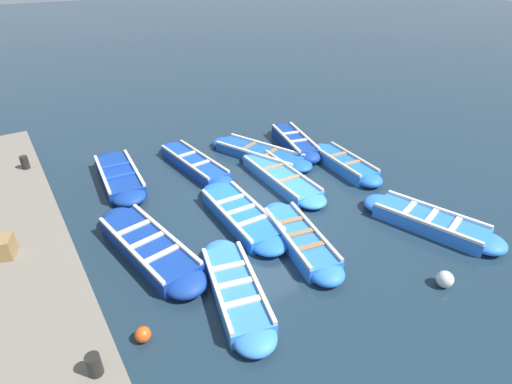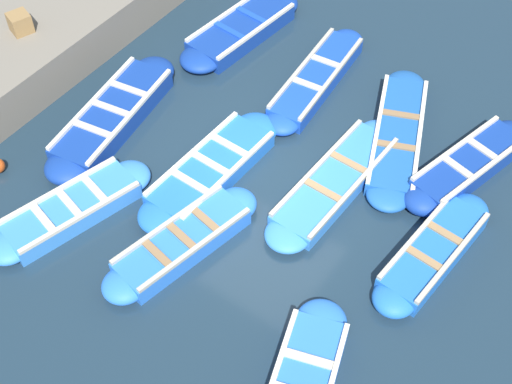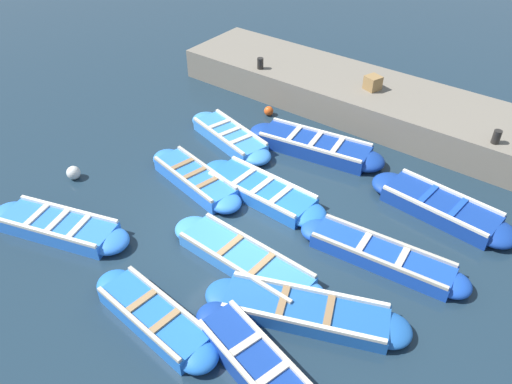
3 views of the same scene
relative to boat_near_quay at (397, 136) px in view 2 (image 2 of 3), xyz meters
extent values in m
plane|color=#1C303F|center=(-1.40, -2.38, -0.15)|extent=(120.00, 120.00, 0.00)
cube|color=#1E59AD|center=(0.00, 0.00, -0.01)|extent=(1.96, 3.20, 0.29)
ellipsoid|color=#1E59AD|center=(-0.57, 1.43, -0.01)|extent=(1.07, 1.09, 0.29)
ellipsoid|color=#1E59AD|center=(0.57, -1.43, -0.01)|extent=(1.07, 1.09, 0.29)
cube|color=silver|center=(-0.38, -0.15, 0.18)|extent=(1.19, 2.84, 0.07)
cube|color=silver|center=(0.38, 0.15, 0.18)|extent=(1.19, 2.84, 0.07)
cube|color=olive|center=(-0.16, 0.41, 0.16)|extent=(0.78, 0.42, 0.04)
cube|color=olive|center=(0.16, -0.41, 0.16)|extent=(0.78, 0.42, 0.04)
cube|color=#3884E0|center=(-0.38, -1.72, -0.01)|extent=(1.02, 3.06, 0.28)
ellipsoid|color=#3884E0|center=(-0.32, -0.21, -0.01)|extent=(0.86, 0.89, 0.28)
ellipsoid|color=#3884E0|center=(-0.44, -3.23, -0.01)|extent=(0.86, 0.89, 0.28)
cube|color=#B2AD9E|center=(-0.79, -1.70, 0.16)|extent=(0.20, 2.96, 0.07)
cube|color=#B2AD9E|center=(0.03, -1.74, 0.16)|extent=(0.20, 2.96, 0.07)
cube|color=#9E7A51|center=(-0.36, -1.29, 0.15)|extent=(0.80, 0.17, 0.04)
cube|color=#9E7A51|center=(-0.40, -2.15, 0.15)|extent=(0.80, 0.17, 0.04)
cube|color=#3884E0|center=(-3.90, -5.03, 0.01)|extent=(1.47, 2.59, 0.33)
ellipsoid|color=#3884E0|center=(-3.59, -3.84, 0.01)|extent=(0.98, 1.00, 0.33)
ellipsoid|color=#3884E0|center=(-4.22, -6.21, 0.01)|extent=(0.98, 1.00, 0.33)
cube|color=beige|center=(-4.28, -4.92, 0.21)|extent=(0.70, 2.34, 0.07)
cube|color=beige|center=(-3.52, -5.13, 0.21)|extent=(0.70, 2.34, 0.07)
cube|color=beige|center=(-3.77, -4.52, 0.20)|extent=(0.77, 0.33, 0.04)
cube|color=beige|center=(-3.90, -5.03, 0.20)|extent=(0.77, 0.33, 0.04)
cube|color=beige|center=(-4.04, -5.53, 0.20)|extent=(0.77, 0.33, 0.04)
cube|color=blue|center=(-2.44, -2.82, 0.01)|extent=(1.07, 2.74, 0.32)
ellipsoid|color=blue|center=(-2.39, -1.47, 0.01)|extent=(0.93, 0.96, 0.32)
ellipsoid|color=blue|center=(-2.49, -4.17, 0.01)|extent=(0.93, 0.96, 0.32)
cube|color=silver|center=(-2.89, -2.80, 0.20)|extent=(0.18, 2.65, 0.07)
cube|color=silver|center=(-2.00, -2.84, 0.20)|extent=(0.18, 2.65, 0.07)
cube|color=beige|center=(-2.42, -2.24, 0.19)|extent=(0.86, 0.17, 0.04)
cube|color=beige|center=(-2.44, -2.82, 0.19)|extent=(0.86, 0.17, 0.04)
cube|color=beige|center=(-2.46, -3.39, 0.19)|extent=(0.86, 0.17, 0.04)
cube|color=navy|center=(-4.90, -2.82, 0.04)|extent=(1.42, 3.13, 0.39)
ellipsoid|color=navy|center=(-5.13, -1.33, 0.04)|extent=(1.02, 1.05, 0.39)
ellipsoid|color=navy|center=(-4.67, -4.31, 0.04)|extent=(1.02, 1.05, 0.39)
cube|color=silver|center=(-5.34, -2.89, 0.27)|extent=(0.53, 2.94, 0.07)
cube|color=silver|center=(-4.46, -2.75, 0.27)|extent=(0.53, 2.94, 0.07)
cube|color=beige|center=(-5.00, -2.19, 0.26)|extent=(0.87, 0.27, 0.04)
cube|color=beige|center=(-4.90, -2.82, 0.26)|extent=(0.87, 0.27, 0.04)
cube|color=beige|center=(-4.80, -3.46, 0.26)|extent=(0.87, 0.27, 0.04)
cube|color=navy|center=(-4.44, 0.92, 0.03)|extent=(1.26, 2.70, 0.36)
ellipsoid|color=navy|center=(-4.31, 2.22, 0.03)|extent=(1.02, 1.04, 0.36)
ellipsoid|color=navy|center=(-4.57, -0.38, 0.03)|extent=(1.02, 1.04, 0.36)
cube|color=silver|center=(-4.90, 0.96, 0.24)|extent=(0.33, 2.56, 0.07)
cube|color=silver|center=(-3.98, 0.87, 0.24)|extent=(0.33, 2.56, 0.07)
cube|color=#1947B7|center=(-4.41, 1.29, 0.23)|extent=(0.90, 0.23, 0.04)
cube|color=#1947B7|center=(-4.48, 0.55, 0.23)|extent=(0.90, 0.23, 0.04)
ellipsoid|color=blue|center=(0.96, -4.41, 0.02)|extent=(1.05, 1.07, 0.34)
cube|color=silver|center=(0.95, -5.79, 0.22)|extent=(0.84, 2.50, 0.07)
cube|color=beige|center=(1.18, -5.13, 0.20)|extent=(0.80, 0.37, 0.04)
cube|color=navy|center=(1.48, 0.00, 0.04)|extent=(1.39, 2.64, 0.40)
ellipsoid|color=navy|center=(1.80, 1.22, 0.04)|extent=(0.88, 0.89, 0.40)
ellipsoid|color=navy|center=(1.16, -1.22, 0.04)|extent=(0.88, 0.89, 0.40)
cube|color=beige|center=(1.14, 0.09, 0.28)|extent=(0.71, 2.42, 0.07)
cube|color=beige|center=(1.82, -0.09, 0.28)|extent=(0.71, 2.42, 0.07)
cube|color=beige|center=(1.57, 0.35, 0.26)|extent=(0.70, 0.31, 0.04)
cube|color=beige|center=(1.39, -0.35, 0.26)|extent=(0.70, 0.31, 0.04)
cube|color=blue|center=(1.81, -2.16, 0.02)|extent=(1.00, 2.45, 0.34)
ellipsoid|color=blue|center=(1.91, -0.97, 0.02)|extent=(0.79, 0.82, 0.34)
ellipsoid|color=blue|center=(1.70, -3.35, 0.02)|extent=(0.79, 0.82, 0.34)
cube|color=#B2AD9E|center=(1.45, -2.13, 0.22)|extent=(0.29, 2.34, 0.07)
cube|color=#B2AD9E|center=(2.16, -2.19, 0.22)|extent=(0.29, 2.34, 0.07)
cube|color=#9E7A51|center=(1.84, -1.82, 0.21)|extent=(0.71, 0.20, 0.04)
cube|color=#9E7A51|center=(1.78, -2.49, 0.21)|extent=(0.71, 0.20, 0.04)
cube|color=blue|center=(-1.82, -4.45, 0.02)|extent=(1.29, 2.59, 0.35)
ellipsoid|color=blue|center=(-1.57, -3.24, 0.02)|extent=(0.89, 0.91, 0.35)
ellipsoid|color=blue|center=(-2.06, -5.67, 0.02)|extent=(0.89, 0.91, 0.35)
cube|color=#B2AD9E|center=(-2.18, -4.38, 0.23)|extent=(0.56, 2.40, 0.07)
cube|color=#B2AD9E|center=(-1.45, -4.52, 0.23)|extent=(0.56, 2.40, 0.07)
cube|color=olive|center=(-1.71, -3.93, 0.21)|extent=(0.73, 0.28, 0.04)
cube|color=olive|center=(-1.82, -4.45, 0.21)|extent=(0.73, 0.28, 0.04)
cube|color=olive|center=(-1.92, -4.97, 0.21)|extent=(0.73, 0.28, 0.04)
cube|color=#1947B7|center=(-2.18, 0.50, 0.01)|extent=(1.04, 3.03, 0.32)
ellipsoid|color=#1947B7|center=(-2.32, 1.98, 0.01)|extent=(0.78, 0.80, 0.32)
ellipsoid|color=#1947B7|center=(-2.05, -0.98, 0.01)|extent=(0.78, 0.80, 0.32)
cube|color=#B2AD9E|center=(-2.53, 0.47, 0.20)|extent=(0.34, 2.91, 0.07)
cube|color=#B2AD9E|center=(-1.83, 0.53, 0.20)|extent=(0.34, 2.91, 0.07)
cube|color=beige|center=(-2.22, 0.92, 0.19)|extent=(0.70, 0.20, 0.04)
cube|color=beige|center=(-2.15, 0.08, 0.19)|extent=(0.70, 0.20, 0.04)
cube|color=slate|center=(-7.76, -2.38, 0.32)|extent=(2.78, 13.13, 0.95)
cube|color=olive|center=(-7.54, -2.53, 1.01)|extent=(0.52, 0.52, 0.41)
sphere|color=#EAB214|center=(-2.26, -0.51, -0.01)|extent=(0.28, 0.28, 0.28)
camera|label=1|loc=(-6.75, -10.12, 5.79)|focal=28.00mm
camera|label=2|loc=(3.36, -9.63, 9.97)|focal=50.00mm
camera|label=3|loc=(5.31, 2.84, 7.54)|focal=35.00mm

